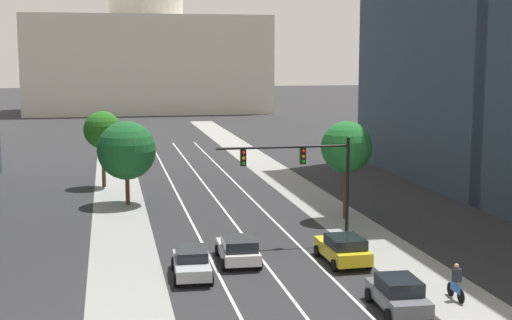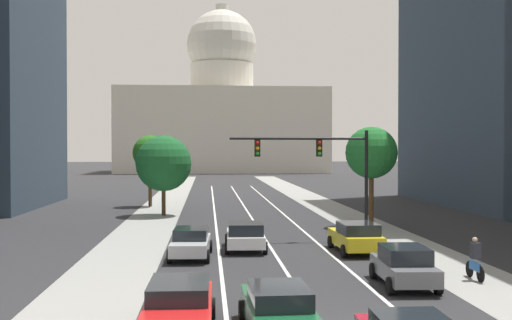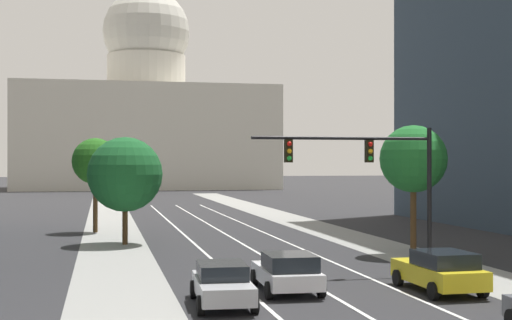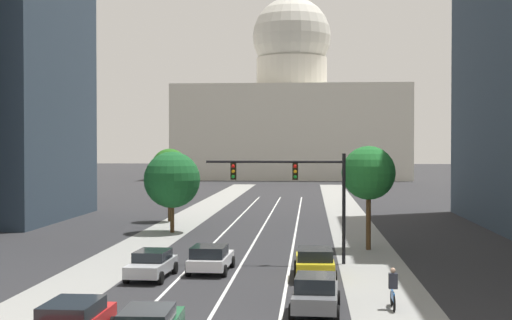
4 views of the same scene
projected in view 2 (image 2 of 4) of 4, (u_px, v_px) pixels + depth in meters
The scene contains 18 objects.
ground_plane at pixel (243, 205), 57.41m from camera, with size 400.00×400.00×0.00m, color #2B2B2D.
sidewalk_left at pixel (159, 211), 51.84m from camera, with size 3.83×130.00×0.01m, color gray.
sidewalk_right at pixel (333, 210), 53.02m from camera, with size 3.83×130.00×0.01m, color gray.
lane_stripe_left at pixel (216, 225), 42.24m from camera, with size 0.16×90.00×0.01m, color white.
lane_stripe_center at pixel (256, 225), 42.46m from camera, with size 0.16×90.00×0.01m, color white.
lane_stripe_right at pixel (296, 224), 42.68m from camera, with size 0.16×90.00×0.01m, color white.
capitol_building at pixel (222, 115), 141.81m from camera, with size 46.64×24.30×38.52m.
car_white at pixel (245, 235), 31.80m from camera, with size 2.23×4.33×1.48m.
car_red at pixel (179, 306), 17.38m from camera, with size 2.11×4.75×1.49m.
car_yellow at pixel (356, 237), 31.07m from camera, with size 2.19×4.41×1.56m.
car_silver at pixel (191, 242), 29.68m from camera, with size 2.12×4.41×1.42m.
car_gray at pixel (404, 265), 23.46m from camera, with size 2.13×4.15×1.54m.
car_green at pixel (278, 310), 17.12m from camera, with size 2.03×4.70×1.48m.
traffic_signal_mast at pixel (323, 161), 35.31m from camera, with size 8.03×0.39×6.34m.
cyclist at pixel (475, 259), 24.59m from camera, with size 0.36×1.70×1.72m.
street_tree_near_left at pixel (164, 164), 48.31m from camera, with size 4.39×4.39×6.32m.
street_tree_mid_left at pixel (150, 153), 56.04m from camera, with size 3.19×3.19×6.51m.
street_tree_near_right at pixel (371, 153), 41.42m from camera, with size 3.50×3.50×6.77m.
Camera 2 is at (-3.34, -17.24, 5.25)m, focal length 43.10 mm.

